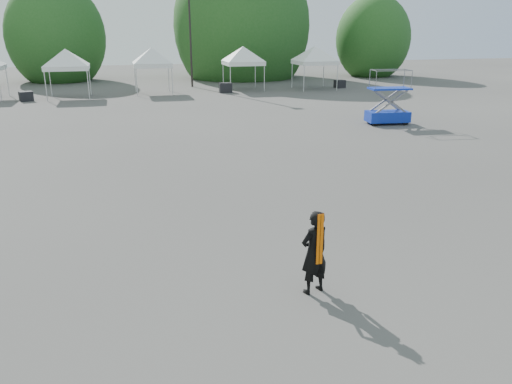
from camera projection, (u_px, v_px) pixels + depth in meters
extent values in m
plane|color=#474442|center=(266.00, 240.00, 11.53)|extent=(120.00, 120.00, 0.00)
cylinder|color=black|center=(190.00, 27.00, 40.11)|extent=(0.16, 0.16, 9.50)
cylinder|color=#382314|center=(60.00, 68.00, 45.81)|extent=(0.36, 0.36, 2.27)
ellipsoid|color=#21561C|center=(56.00, 36.00, 44.93)|extent=(4.16, 4.16, 4.78)
cylinder|color=#382314|center=(242.00, 63.00, 49.07)|extent=(0.36, 0.36, 2.80)
ellipsoid|color=#21561C|center=(242.00, 26.00, 47.99)|extent=(5.12, 5.12, 5.89)
cylinder|color=#382314|center=(371.00, 65.00, 50.61)|extent=(0.36, 0.36, 2.10)
ellipsoid|color=#21561C|center=(373.00, 39.00, 49.80)|extent=(3.84, 3.84, 4.42)
cylinder|color=silver|center=(0.00, 86.00, 33.30)|extent=(0.06, 0.06, 2.00)
cylinder|color=silver|center=(8.00, 82.00, 35.84)|extent=(0.06, 0.06, 2.00)
cylinder|color=silver|center=(46.00, 86.00, 33.05)|extent=(0.06, 0.06, 2.00)
cylinder|color=silver|center=(88.00, 85.00, 33.73)|extent=(0.06, 0.06, 2.00)
cylinder|color=silver|center=(50.00, 82.00, 35.52)|extent=(0.06, 0.06, 2.00)
cylinder|color=silver|center=(90.00, 81.00, 36.20)|extent=(0.06, 0.06, 2.00)
cube|color=white|center=(67.00, 68.00, 34.29)|extent=(2.90, 2.90, 0.30)
pyramid|color=white|center=(65.00, 49.00, 33.90)|extent=(4.10, 4.10, 1.10)
cylinder|color=silver|center=(137.00, 82.00, 35.54)|extent=(0.06, 0.06, 2.00)
cylinder|color=silver|center=(172.00, 81.00, 36.17)|extent=(0.06, 0.06, 2.00)
cylinder|color=silver|center=(135.00, 79.00, 37.85)|extent=(0.06, 0.06, 2.00)
cylinder|color=silver|center=(169.00, 78.00, 38.49)|extent=(0.06, 0.06, 2.00)
cube|color=white|center=(152.00, 65.00, 36.68)|extent=(2.72, 2.72, 0.30)
pyramid|color=white|center=(151.00, 47.00, 36.28)|extent=(3.85, 3.85, 1.10)
cylinder|color=silver|center=(230.00, 79.00, 37.51)|extent=(0.06, 0.06, 2.00)
cylinder|color=silver|center=(264.00, 78.00, 38.18)|extent=(0.06, 0.06, 2.00)
cylinder|color=silver|center=(223.00, 76.00, 39.95)|extent=(0.06, 0.06, 2.00)
cylinder|color=silver|center=(255.00, 75.00, 40.62)|extent=(0.06, 0.06, 2.00)
cube|color=white|center=(243.00, 63.00, 38.73)|extent=(2.87, 2.87, 0.30)
pyramid|color=white|center=(243.00, 46.00, 38.34)|extent=(4.05, 4.05, 1.10)
cylinder|color=silver|center=(304.00, 78.00, 38.15)|extent=(0.06, 0.06, 2.00)
cylinder|color=silver|center=(337.00, 77.00, 38.84)|extent=(0.06, 0.06, 2.00)
cylinder|color=silver|center=(292.00, 75.00, 40.68)|extent=(0.06, 0.06, 2.00)
cylinder|color=silver|center=(323.00, 74.00, 41.38)|extent=(0.06, 0.06, 2.00)
cube|color=white|center=(315.00, 62.00, 39.42)|extent=(2.96, 2.96, 0.30)
pyramid|color=white|center=(315.00, 46.00, 39.03)|extent=(4.19, 4.19, 1.10)
imported|color=black|center=(314.00, 252.00, 9.05)|extent=(0.67, 0.55, 1.60)
cube|color=#EC6104|center=(318.00, 240.00, 8.80)|extent=(0.13, 0.02, 0.96)
cube|color=#0C1FA7|center=(387.00, 116.00, 25.37)|extent=(2.21, 1.29, 0.52)
cube|color=#0C1FA7|center=(390.00, 89.00, 24.94)|extent=(2.12, 1.24, 0.09)
cylinder|color=black|center=(375.00, 123.00, 24.93)|extent=(0.33, 0.17, 0.31)
cylinder|color=black|center=(405.00, 122.00, 25.15)|extent=(0.33, 0.17, 0.31)
cylinder|color=black|center=(369.00, 120.00, 25.75)|extent=(0.33, 0.17, 0.31)
cylinder|color=black|center=(398.00, 119.00, 25.97)|extent=(0.33, 0.17, 0.31)
cube|color=black|center=(26.00, 96.00, 33.36)|extent=(0.99, 0.88, 0.64)
cube|color=black|center=(226.00, 88.00, 37.78)|extent=(1.01, 0.82, 0.73)
cube|color=black|center=(340.00, 84.00, 40.79)|extent=(0.94, 0.81, 0.62)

